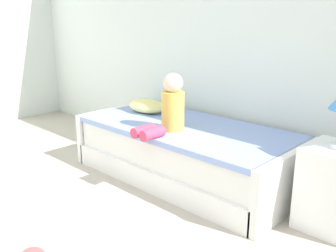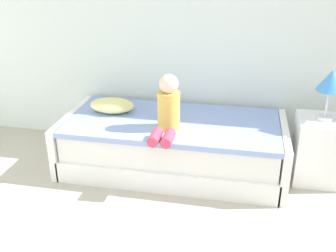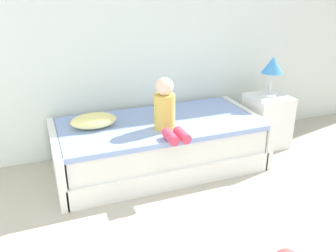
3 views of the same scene
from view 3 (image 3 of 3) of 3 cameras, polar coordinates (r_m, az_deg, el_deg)
wall_rear at (r=4.02m, az=0.74°, el=17.20°), size 7.20×0.10×2.90m
bed at (r=3.67m, az=-1.40°, el=-2.98°), size 2.11×1.00×0.50m
nightstand at (r=4.29m, az=15.60°, el=0.84°), size 0.44×0.44×0.60m
table_lamp at (r=4.10m, az=16.53°, el=9.12°), size 0.24×0.24×0.45m
child_figure at (r=3.29m, az=-0.26°, el=2.61°), size 0.20×0.51×0.50m
pillow at (r=3.49m, az=-11.86°, el=0.86°), size 0.44×0.30×0.13m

